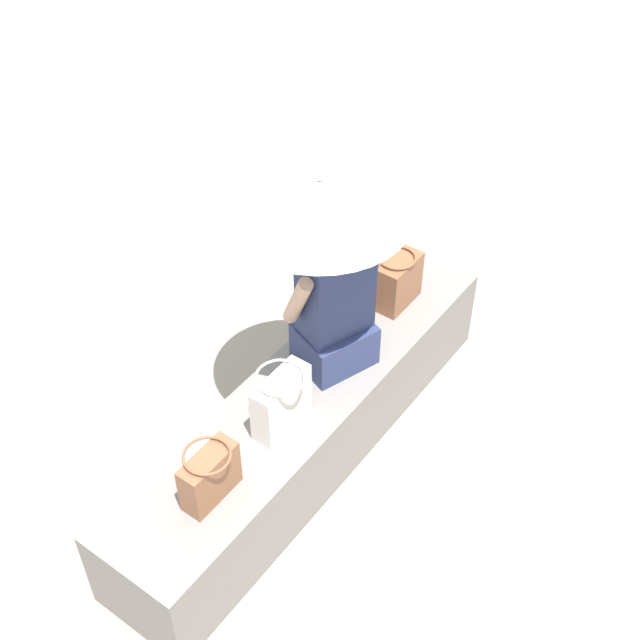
# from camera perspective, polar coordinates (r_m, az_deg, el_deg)

# --- Properties ---
(ground_plane) EXTENTS (14.00, 14.00, 0.00)m
(ground_plane) POSITION_cam_1_polar(r_m,az_deg,el_deg) (4.47, -0.87, -8.64)
(ground_plane) COLOR #9E9384
(stone_bench) EXTENTS (2.43, 0.52, 0.48)m
(stone_bench) POSITION_cam_1_polar(r_m,az_deg,el_deg) (4.29, -0.90, -6.65)
(stone_bench) COLOR gray
(stone_bench) RESTS_ON ground
(person_seated) EXTENTS (0.51, 0.38, 0.90)m
(person_seated) POSITION_cam_1_polar(r_m,az_deg,el_deg) (3.97, 0.96, 1.33)
(person_seated) COLOR navy
(person_seated) RESTS_ON stone_bench
(parasol) EXTENTS (0.79, 0.79, 1.08)m
(parasol) POSITION_cam_1_polar(r_m,az_deg,el_deg) (3.61, -0.02, 7.98)
(parasol) COLOR #B7B7BC
(parasol) RESTS_ON stone_bench
(handbag_black) EXTENTS (0.27, 0.20, 0.30)m
(handbag_black) POSITION_cam_1_polar(r_m,az_deg,el_deg) (4.48, 5.01, 2.66)
(handbag_black) COLOR brown
(handbag_black) RESTS_ON stone_bench
(tote_bag_canvas) EXTENTS (0.27, 0.20, 0.26)m
(tote_bag_canvas) POSITION_cam_1_polar(r_m,az_deg,el_deg) (3.65, -7.28, -10.09)
(tote_bag_canvas) COLOR brown
(tote_bag_canvas) RESTS_ON stone_bench
(shoulder_bag_spare) EXTENTS (0.31, 0.23, 0.31)m
(shoulder_bag_spare) POSITION_cam_1_polar(r_m,az_deg,el_deg) (3.85, -2.57, -5.32)
(shoulder_bag_spare) COLOR silver
(shoulder_bag_spare) RESTS_ON stone_bench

